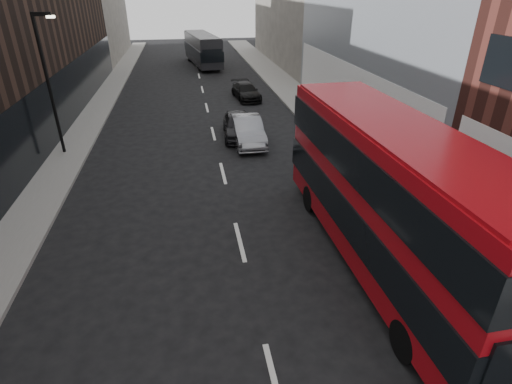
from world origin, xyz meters
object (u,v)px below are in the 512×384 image
red_bus (390,191)px  car_a (238,125)px  street_lamp (48,77)px  grey_bus (202,49)px  car_c (246,91)px  car_b (247,130)px

red_bus → car_a: bearing=101.6°
street_lamp → grey_bus: street_lamp is taller
grey_bus → car_c: grey_bus is taller
car_a → car_b: 1.26m
car_a → car_b: car_b is taller
red_bus → street_lamp: bearing=135.5°
red_bus → car_b: (-2.56, 11.95, -1.88)m
red_bus → car_b: bearing=101.0°
car_b → red_bus: bearing=-77.8°
street_lamp → car_b: street_lamp is taller
car_a → car_b: (0.40, -1.19, 0.03)m
car_a → car_b: size_ratio=0.93×
street_lamp → car_a: (9.68, 1.19, -3.44)m
car_b → car_c: car_b is taller
car_a → car_c: car_a is taller
car_b → car_c: size_ratio=1.09×
red_bus → grey_bus: red_bus is taller
car_b → car_c: bearing=81.8°
street_lamp → car_c: size_ratio=1.64×
red_bus → car_c: red_bus is taller
car_a → car_c: size_ratio=1.01×
street_lamp → car_b: bearing=0.0°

